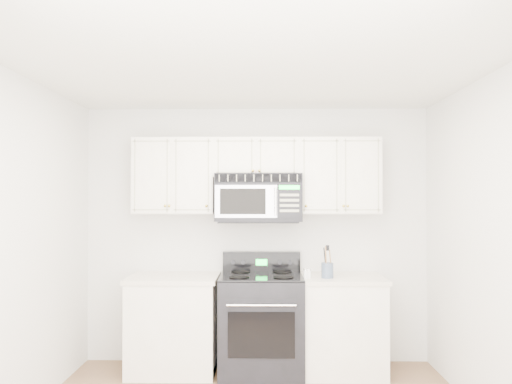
{
  "coord_description": "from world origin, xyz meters",
  "views": [
    {
      "loc": [
        0.06,
        -3.4,
        1.67
      ],
      "look_at": [
        0.0,
        1.3,
        1.73
      ],
      "focal_mm": 35.0,
      "sensor_mm": 36.0,
      "label": 1
    }
  ],
  "objects": [
    {
      "name": "microwave",
      "position": [
        0.02,
        1.53,
        1.68
      ],
      "size": [
        0.84,
        0.47,
        0.47
      ],
      "color": "black",
      "rests_on": "ground"
    },
    {
      "name": "room",
      "position": [
        0.0,
        0.0,
        1.3
      ],
      "size": [
        3.51,
        3.51,
        2.61
      ],
      "color": "brown",
      "rests_on": "ground"
    },
    {
      "name": "upper_cabinets",
      "position": [
        -0.0,
        1.58,
        1.93
      ],
      "size": [
        2.44,
        0.37,
        0.75
      ],
      "color": "white",
      "rests_on": "ground"
    },
    {
      "name": "utensil_crock",
      "position": [
        0.67,
        1.33,
        1.0
      ],
      "size": [
        0.11,
        0.11,
        0.31
      ],
      "color": "#485978",
      "rests_on": "base_cabinet_right"
    },
    {
      "name": "base_cabinet_left",
      "position": [
        -0.8,
        1.44,
        0.43
      ],
      "size": [
        0.86,
        0.65,
        0.92
      ],
      "color": "white",
      "rests_on": "ground"
    },
    {
      "name": "shaker_pepper",
      "position": [
        0.47,
        1.3,
        0.97
      ],
      "size": [
        0.04,
        0.04,
        0.09
      ],
      "color": "silver",
      "rests_on": "base_cabinet_right"
    },
    {
      "name": "base_cabinet_right",
      "position": [
        0.8,
        1.44,
        0.43
      ],
      "size": [
        0.86,
        0.65,
        0.92
      ],
      "color": "white",
      "rests_on": "ground"
    },
    {
      "name": "shaker_salt",
      "position": [
        0.5,
        1.3,
        0.97
      ],
      "size": [
        0.04,
        0.04,
        0.09
      ],
      "color": "silver",
      "rests_on": "base_cabinet_right"
    },
    {
      "name": "range",
      "position": [
        0.05,
        1.42,
        0.48
      ],
      "size": [
        0.79,
        0.72,
        1.13
      ],
      "color": "black",
      "rests_on": "ground"
    }
  ]
}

